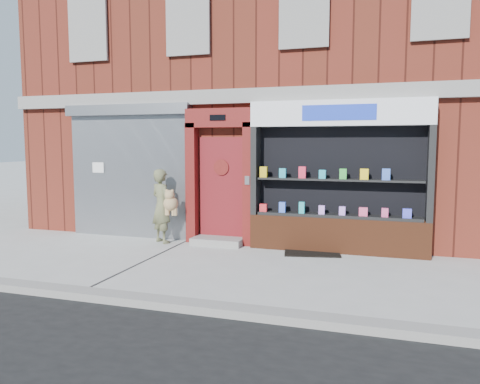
% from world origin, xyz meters
% --- Properties ---
extents(ground, '(80.00, 80.00, 0.00)m').
position_xyz_m(ground, '(0.00, 0.00, 0.00)').
color(ground, '#9E9E99').
rests_on(ground, ground).
extents(curb, '(60.00, 0.30, 0.12)m').
position_xyz_m(curb, '(0.00, -2.15, 0.06)').
color(curb, gray).
rests_on(curb, ground).
extents(building, '(12.00, 8.16, 8.00)m').
position_xyz_m(building, '(-0.00, 5.99, 4.00)').
color(building, maroon).
rests_on(building, ground).
extents(shutter_bay, '(3.10, 0.30, 3.04)m').
position_xyz_m(shutter_bay, '(-3.00, 1.93, 1.72)').
color(shutter_bay, gray).
rests_on(shutter_bay, ground).
extents(red_door_bay, '(1.52, 0.58, 2.90)m').
position_xyz_m(red_door_bay, '(-0.75, 1.86, 1.46)').
color(red_door_bay, '#58100F').
rests_on(red_door_bay, ground).
extents(pharmacy_bay, '(3.50, 0.41, 3.00)m').
position_xyz_m(pharmacy_bay, '(1.75, 1.81, 1.37)').
color(pharmacy_bay, '#632E17').
rests_on(pharmacy_bay, ground).
extents(woman, '(0.81, 0.63, 1.61)m').
position_xyz_m(woman, '(-1.97, 1.53, 0.82)').
color(woman, '#626542').
rests_on(woman, ground).
extents(doormat, '(1.20, 0.95, 0.03)m').
position_xyz_m(doormat, '(1.29, 1.55, 0.01)').
color(doormat, black).
rests_on(doormat, ground).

